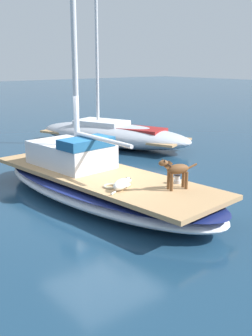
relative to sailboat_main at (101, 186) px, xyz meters
name	(u,v)px	position (x,y,z in m)	size (l,w,h in m)	color
ground_plane	(101,199)	(0.00, 0.00, -0.34)	(120.00, 120.00, 0.00)	navy
sailboat_main	(101,186)	(0.00, 0.00, 0.00)	(3.20, 7.44, 0.66)	white
mast_main	(78,57)	(-0.09, 0.73, 3.10)	(0.14, 2.27, 6.23)	silver
cabin_house	(72,153)	(-0.12, 1.11, 0.67)	(1.61, 2.34, 0.84)	silver
dog_white	(122,184)	(-0.34, -1.28, 0.43)	(0.89, 0.52, 0.22)	silver
dog_brown	(176,170)	(0.54, -2.04, 0.75)	(0.92, 0.37, 0.70)	brown
deck_winch	(177,179)	(0.89, -1.74, 0.42)	(0.16, 0.16, 0.21)	#B7B7BC
coiled_rope	(111,186)	(-0.47, -1.04, 0.35)	(0.32, 0.32, 0.04)	beige
moored_boat_starboard_side	(112,134)	(4.18, 5.07, 0.17)	(4.40, 7.17, 6.76)	#B2B7C1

